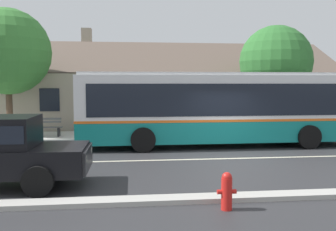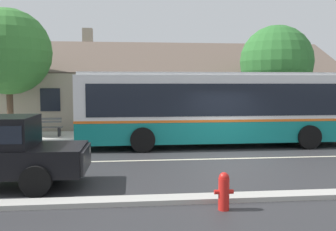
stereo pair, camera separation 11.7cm
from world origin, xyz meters
name	(u,v)px [view 1 (the left image)]	position (x,y,z in m)	size (l,w,h in m)	color
ground_plane	(233,159)	(0.00, 0.00, 0.00)	(300.00, 300.00, 0.00)	#2D2D30
sidewalk_far	(200,134)	(0.00, 6.00, 0.07)	(60.00, 3.00, 0.15)	#ADAAA3
curb_near	(290,195)	(0.00, -4.75, 0.06)	(60.00, 0.50, 0.12)	#ADAAA3
lane_divider_stripe	(233,158)	(0.00, 0.00, 0.00)	(60.00, 0.16, 0.01)	beige
community_building	(168,97)	(-0.85, 13.40, 1.80)	(21.52, 9.52, 6.64)	tan
transit_bus	(217,107)	(0.08, 2.90, 1.72)	(12.03, 2.82, 3.20)	#147F7A
bench_by_building	(44,128)	(-7.84, 5.51, 0.57)	(1.70, 0.51, 0.94)	#4C4C4C
bench_down_street	(126,127)	(-3.90, 5.77, 0.56)	(1.61, 0.51, 0.94)	#4C4C4C
street_tree_primary	(278,64)	(4.67, 7.21, 3.80)	(4.11, 4.02, 5.97)	#4C3828
street_tree_secondary	(7,52)	(-9.88, 7.02, 4.35)	(4.41, 4.41, 6.57)	#4C3828
fire_hydrant	(227,191)	(-1.73, -5.40, 0.43)	(0.42, 0.24, 0.83)	red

